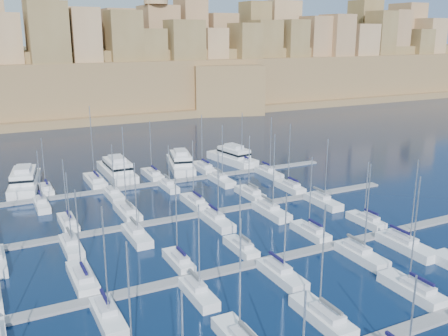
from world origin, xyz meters
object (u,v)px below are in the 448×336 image
sailboat_4 (412,289)px  motor_yacht_b (117,169)px  motor_yacht_c (181,162)px  motor_yacht_d (233,157)px  motor_yacht_a (25,180)px

sailboat_4 → motor_yacht_b: bearing=105.2°
motor_yacht_c → motor_yacht_d: 14.22m
motor_yacht_a → motor_yacht_c: size_ratio=1.07×
motor_yacht_c → motor_yacht_d: size_ratio=1.06×
motor_yacht_b → motor_yacht_c: size_ratio=1.02×
sailboat_4 → motor_yacht_a: 80.81m
sailboat_4 → motor_yacht_c: 70.11m
motor_yacht_b → motor_yacht_d: 29.88m
motor_yacht_c → motor_yacht_d: same height
sailboat_4 → motor_yacht_b: sailboat_4 is taller
motor_yacht_b → motor_yacht_a: bearing=179.6°
motor_yacht_b → sailboat_4: bearing=-74.8°
sailboat_4 → motor_yacht_b: size_ratio=0.89×
motor_yacht_c → sailboat_4: bearing=-87.1°
sailboat_4 → motor_yacht_b: 73.05m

